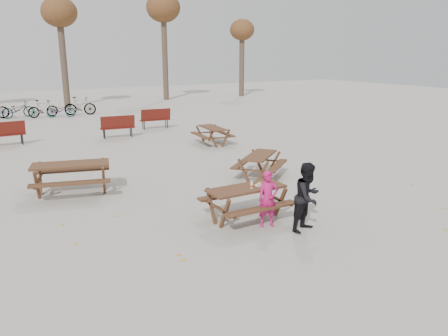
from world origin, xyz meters
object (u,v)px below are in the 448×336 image
child (268,199)px  picnic_table_east (260,166)px  soda_bottle (252,185)px  adult (308,197)px  main_picnic_table (246,195)px  food_tray (259,185)px  picnic_table_far (213,136)px  picnic_table_north (72,179)px

child → picnic_table_east: 3.94m
soda_bottle → adult: 1.28m
main_picnic_table → child: child is taller
food_tray → picnic_table_far: (3.20, 7.94, -0.43)m
soda_bottle → picnic_table_far: size_ratio=0.10×
picnic_table_east → picnic_table_far: picnic_table_far is taller
soda_bottle → food_tray: bearing=14.6°
child → picnic_table_far: 9.09m
main_picnic_table → picnic_table_east: (2.30, 2.74, -0.23)m
food_tray → child: 0.55m
picnic_table_far → food_tray: bearing=163.6°
soda_bottle → picnic_table_east: soda_bottle is taller
picnic_table_east → picnic_table_north: (-5.34, 1.21, 0.07)m
child → picnic_table_far: child is taller
picnic_table_north → child: bearing=-39.6°
main_picnic_table → food_tray: food_tray is taller
food_tray → picnic_table_north: bearing=129.8°
main_picnic_table → picnic_table_far: size_ratio=1.08×
soda_bottle → picnic_table_east: bearing=51.9°
food_tray → picnic_table_north: picnic_table_north is taller
soda_bottle → picnic_table_north: size_ratio=0.08×
picnic_table_north → picnic_table_far: (6.55, 3.93, -0.07)m
picnic_table_north → picnic_table_far: picnic_table_north is taller
soda_bottle → picnic_table_north: 5.14m
main_picnic_table → picnic_table_north: picnic_table_north is taller
picnic_table_east → food_tray: bearing=-163.9°
adult → picnic_table_east: bearing=52.0°
main_picnic_table → picnic_table_north: 4.99m
food_tray → adult: (0.47, -1.12, -0.04)m
picnic_table_north → soda_bottle: bearing=-37.9°
soda_bottle → adult: size_ratio=0.11×
soda_bottle → picnic_table_north: (-3.09, 4.08, -0.42)m
child → picnic_table_east: bearing=74.4°
child → picnic_table_east: child is taller
food_tray → picnic_table_east: 3.46m
picnic_table_far → child: bearing=164.0°
main_picnic_table → adult: adult is taller
soda_bottle → main_picnic_table: bearing=112.3°
picnic_table_east → picnic_table_far: bearing=38.2°
food_tray → child: size_ratio=0.14×
food_tray → adult: 1.22m
soda_bottle → child: (0.13, -0.45, -0.22)m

